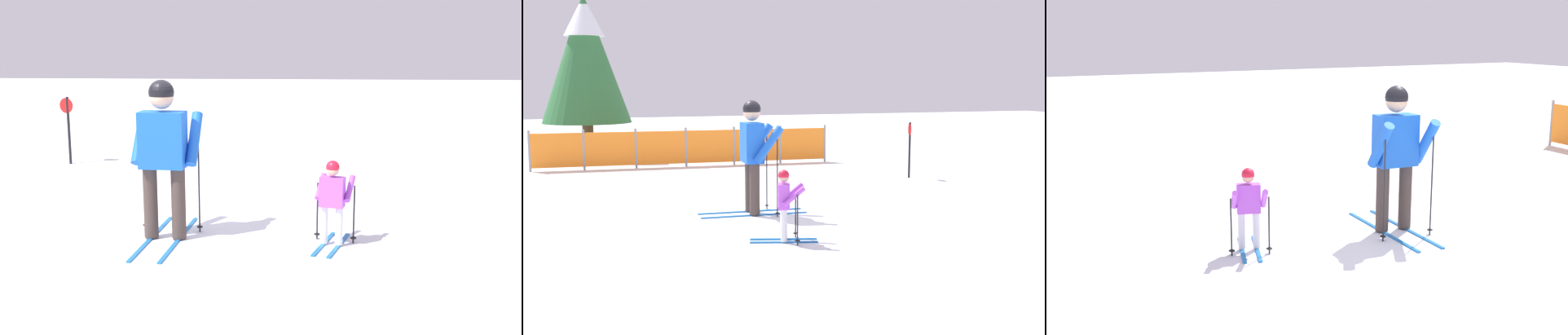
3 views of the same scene
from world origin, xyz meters
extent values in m
plane|color=white|center=(0.00, 0.00, 0.00)|extent=(60.00, 60.00, 0.00)
cube|color=#1966B2|center=(-0.28, 0.07, 0.01)|extent=(1.75, 0.15, 0.02)
cube|color=#1966B2|center=(-0.30, -0.26, 0.01)|extent=(1.75, 0.15, 0.02)
cylinder|color=#3F332D|center=(-0.28, 0.07, 0.43)|extent=(0.17, 0.17, 0.83)
cylinder|color=#3F332D|center=(-0.30, -0.26, 0.43)|extent=(0.17, 0.17, 0.83)
cube|color=blue|center=(-0.29, -0.09, 1.17)|extent=(0.32, 0.53, 0.64)
cylinder|color=blue|center=(-0.08, 0.22, 1.16)|extent=(0.50, 0.16, 0.61)
cylinder|color=blue|center=(-0.12, -0.42, 1.16)|extent=(0.50, 0.16, 0.61)
sphere|color=#D8AD8C|center=(-0.29, -0.09, 1.66)|extent=(0.28, 0.28, 0.28)
sphere|color=black|center=(-0.29, -0.09, 1.71)|extent=(0.29, 0.29, 0.29)
cylinder|color=black|center=(0.06, 0.23, 0.64)|extent=(0.02, 0.02, 1.29)
cylinder|color=black|center=(0.06, 0.23, 0.06)|extent=(0.07, 0.07, 0.01)
cylinder|color=black|center=(0.02, -0.45, 0.64)|extent=(0.02, 0.02, 1.29)
cylinder|color=black|center=(0.02, -0.45, 0.06)|extent=(0.07, 0.07, 0.01)
cube|color=#1966B2|center=(-0.40, -1.93, 0.01)|extent=(0.89, 0.31, 0.02)
cube|color=#1966B2|center=(-0.45, -2.10, 0.01)|extent=(0.89, 0.31, 0.02)
cylinder|color=silver|center=(-0.40, -1.93, 0.24)|extent=(0.09, 0.09, 0.43)
cylinder|color=silver|center=(-0.45, -2.10, 0.24)|extent=(0.09, 0.09, 0.43)
cube|color=#B24CD8|center=(-0.42, -2.02, 0.62)|extent=(0.23, 0.30, 0.34)
cylinder|color=#B24CD8|center=(-0.25, -1.89, 0.65)|extent=(0.31, 0.15, 0.28)
cylinder|color=#B24CD8|center=(-0.35, -2.22, 0.65)|extent=(0.31, 0.15, 0.28)
sphere|color=#D8AD8C|center=(-0.42, -2.02, 0.88)|extent=(0.14, 0.14, 0.14)
sphere|color=red|center=(-0.42, -2.02, 0.90)|extent=(0.15, 0.15, 0.15)
cylinder|color=black|center=(-0.20, -1.86, 0.34)|extent=(0.02, 0.02, 0.67)
cylinder|color=black|center=(-0.20, -1.86, 0.06)|extent=(0.07, 0.07, 0.01)
cylinder|color=black|center=(-0.32, -2.27, 0.34)|extent=(0.02, 0.02, 0.67)
cylinder|color=black|center=(-0.32, -2.27, 0.06)|extent=(0.07, 0.07, 0.01)
cylinder|color=gray|center=(-3.89, 6.50, 0.50)|extent=(0.06, 0.06, 1.00)
cylinder|color=gray|center=(-2.65, 6.42, 0.50)|extent=(0.06, 0.06, 1.00)
cylinder|color=gray|center=(-1.40, 6.35, 0.50)|extent=(0.06, 0.06, 1.00)
cylinder|color=gray|center=(-0.16, 6.27, 0.50)|extent=(0.06, 0.06, 1.00)
cylinder|color=gray|center=(1.09, 6.20, 0.50)|extent=(0.06, 0.06, 1.00)
cylinder|color=gray|center=(2.33, 6.12, 0.50)|extent=(0.06, 0.06, 1.00)
cylinder|color=gray|center=(3.58, 6.04, 0.50)|extent=(0.06, 0.06, 1.00)
cube|color=orange|center=(-3.27, 6.46, 0.50)|extent=(1.25, 0.11, 0.84)
cube|color=orange|center=(-2.02, 6.39, 0.50)|extent=(1.25, 0.11, 0.84)
cube|color=orange|center=(-0.78, 6.31, 0.50)|extent=(1.25, 0.11, 0.84)
cube|color=orange|center=(0.46, 6.23, 0.50)|extent=(1.25, 0.11, 0.84)
cube|color=orange|center=(1.71, 6.16, 0.50)|extent=(1.25, 0.11, 0.84)
cube|color=orange|center=(2.95, 6.08, 0.50)|extent=(1.25, 0.11, 0.84)
cylinder|color=#4C3823|center=(-2.40, 9.37, 0.49)|extent=(0.31, 0.31, 0.98)
cone|color=#2E6B39|center=(-2.40, 9.37, 2.80)|extent=(2.49, 2.49, 3.65)
cone|color=white|center=(-2.40, 9.37, 3.97)|extent=(1.12, 1.12, 1.09)
cylinder|color=black|center=(4.20, 2.63, 0.63)|extent=(0.05, 0.05, 1.25)
cylinder|color=red|center=(4.21, 2.66, 1.09)|extent=(0.11, 0.27, 0.28)
camera|label=1|loc=(-7.54, -1.66, 2.30)|focal=45.00mm
camera|label=2|loc=(-3.28, -10.16, 2.14)|focal=45.00mm
camera|label=3|loc=(6.37, -4.69, 2.55)|focal=45.00mm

